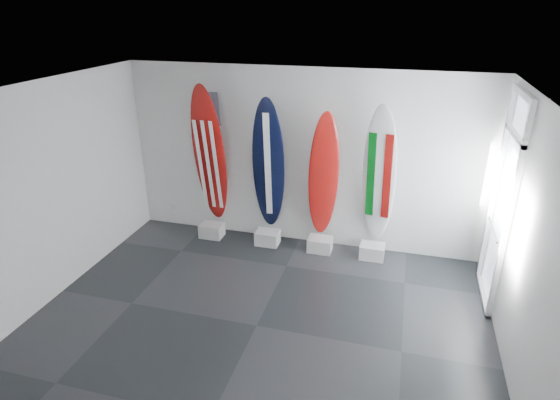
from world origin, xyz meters
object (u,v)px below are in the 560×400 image
(surfboard_swiss, at_px, (324,176))
(surfboard_italy, at_px, (379,176))
(surfboard_navy, at_px, (268,166))
(surfboard_usa, at_px, (209,156))

(surfboard_swiss, relative_size, surfboard_italy, 0.93)
(surfboard_swiss, bearing_deg, surfboard_navy, 161.59)
(surfboard_swiss, height_order, surfboard_italy, surfboard_italy)
(surfboard_swiss, distance_m, surfboard_italy, 0.88)
(surfboard_swiss, xyz_separation_m, surfboard_italy, (0.87, 0.00, 0.08))
(surfboard_navy, relative_size, surfboard_italy, 1.01)
(surfboard_usa, relative_size, surfboard_swiss, 1.17)
(surfboard_usa, xyz_separation_m, surfboard_navy, (1.05, 0.00, -0.08))
(surfboard_italy, bearing_deg, surfboard_usa, -171.17)
(surfboard_usa, relative_size, surfboard_navy, 1.07)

